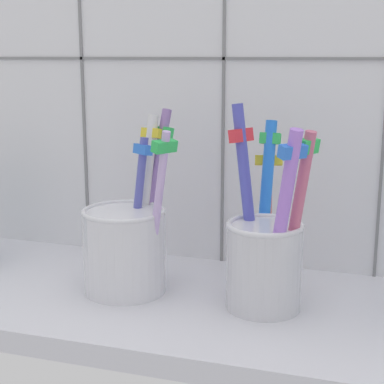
# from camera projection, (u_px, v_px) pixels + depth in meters

# --- Properties ---
(counter_slab) EXTENTS (0.64, 0.22, 0.02)m
(counter_slab) POSITION_uv_depth(u_px,v_px,m) (192.00, 308.00, 0.56)
(counter_slab) COLOR silver
(counter_slab) RESTS_ON ground
(tile_wall_back) EXTENTS (0.64, 0.02, 0.45)m
(tile_wall_back) POSITION_uv_depth(u_px,v_px,m) (226.00, 69.00, 0.62)
(tile_wall_back) COLOR white
(tile_wall_back) RESTS_ON ground
(toothbrush_cup_left) EXTENTS (0.10, 0.11, 0.17)m
(toothbrush_cup_left) POSITION_uv_depth(u_px,v_px,m) (127.00, 243.00, 0.57)
(toothbrush_cup_left) COLOR silver
(toothbrush_cup_left) RESTS_ON counter_slab
(toothbrush_cup_right) EXTENTS (0.08, 0.11, 0.18)m
(toothbrush_cup_right) POSITION_uv_depth(u_px,v_px,m) (265.00, 253.00, 0.53)
(toothbrush_cup_right) COLOR silver
(toothbrush_cup_right) RESTS_ON counter_slab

